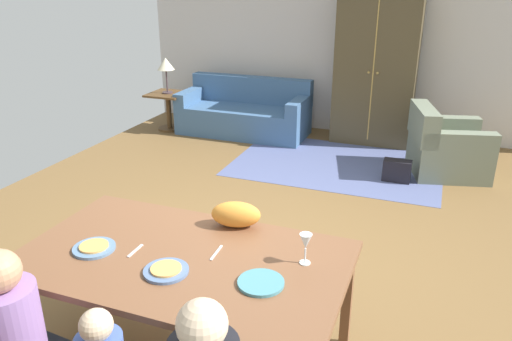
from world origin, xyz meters
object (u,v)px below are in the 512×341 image
table_lamp (166,65)px  cat (236,214)px  couch (245,114)px  wine_glass (306,243)px  dining_table (183,265)px  side_table (168,106)px  plate_near_man (94,248)px  armchair (445,148)px  handbag (397,171)px  plate_near_woman (261,283)px  plate_near_child (166,271)px  armoire (376,69)px

table_lamp → cat: bearing=-54.4°
couch → wine_glass: bearing=-64.0°
dining_table → side_table: dining_table is taller
plate_near_man → table_lamp: (-2.14, 4.50, 0.24)m
wine_glass → couch: (-2.17, 4.46, -0.59)m
armchair → handbag: bearing=-135.7°
plate_near_man → dining_table: bearing=12.9°
couch → plate_near_woman: bearing=-67.0°
couch → side_table: (-1.18, -0.26, 0.08)m
couch → plate_near_man: bearing=-78.6°
table_lamp → plate_near_man: bearing=-64.6°
couch → armchair: bearing=-13.1°
plate_near_child → cat: (0.15, 0.63, 0.08)m
armchair → table_lamp: size_ratio=1.94×
couch → armchair: (2.90, -0.67, 0.02)m
side_table → wine_glass: bearing=-51.4°
side_table → couch: bearing=12.4°
plate_near_woman → plate_near_child: bearing=-171.3°
cat → plate_near_woman: bearing=-70.0°
cat → handbag: bearing=61.5°
couch → handbag: 2.67m
couch → side_table: 1.21m
dining_table → couch: size_ratio=0.99×
plate_near_child → handbag: size_ratio=0.78×
plate_near_child → wine_glass: bearing=27.7°
wine_glass → cat: size_ratio=0.58×
dining_table → wine_glass: size_ratio=10.25×
plate_near_child → wine_glass: 0.79m
plate_near_man → cat: 0.89m
side_table → handbag: side_table is taller
plate_near_child → table_lamp: table_lamp is taller
plate_near_woman → side_table: 5.51m
plate_near_man → wine_glass: bearing=13.9°
table_lamp → couch: bearing=12.4°
table_lamp → plate_near_child: bearing=-59.7°
wine_glass → side_table: wine_glass is taller
plate_near_woman → side_table: plate_near_woman is taller
plate_near_woman → handbag: size_ratio=0.78×
wine_glass → armchair: size_ratio=0.18×
plate_near_man → armchair: armchair is taller
plate_near_woman → couch: bearing=113.0°
side_table → armoire: bearing=10.0°
plate_near_man → wine_glass: 1.25m
couch → side_table: bearing=-167.6°
cat → side_table: 4.85m
table_lamp → armoire: bearing=10.0°
wine_glass → cat: wine_glass is taller
plate_near_child → plate_near_woman: size_ratio=1.00×
plate_near_child → handbag: plate_near_child is taller
plate_near_child → armoire: bearing=85.6°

